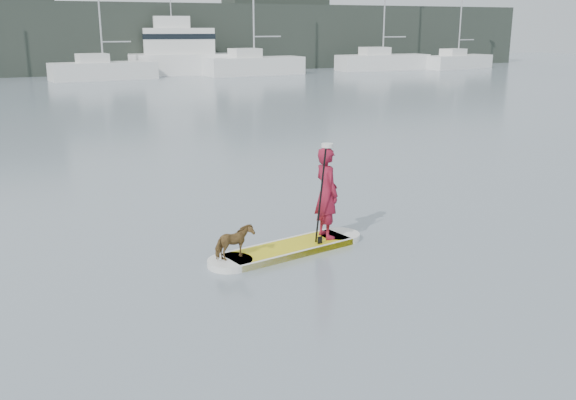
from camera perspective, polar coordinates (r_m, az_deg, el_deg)
name	(u,v)px	position (r m, az deg, el deg)	size (l,w,h in m)	color
paddleboard	(288,249)	(11.94, 0.00, -4.36)	(3.25, 1.29, 0.12)	gold
paddler	(327,193)	(12.19, 3.45, 0.64)	(0.64, 0.42, 1.76)	maroon
white_cap	(327,145)	(11.99, 3.52, 4.87)	(0.22, 0.22, 0.07)	silver
dog	(234,242)	(11.22, -4.80, -3.79)	(0.32, 0.70, 0.59)	brown
paddle	(320,209)	(11.84, 2.89, -0.80)	(0.10, 0.30, 2.00)	black
sailboat_d	(103,69)	(52.59, -16.15, 11.15)	(8.20, 3.27, 11.78)	white
sailboat_e	(253,64)	(55.62, -3.09, 11.94)	(8.60, 3.28, 12.25)	white
sailboat_f	(382,60)	(62.47, 8.35, 12.19)	(8.97, 2.92, 13.32)	white
motor_yacht_a	(186,53)	(56.73, -9.05, 12.77)	(11.06, 5.27, 6.37)	white
shore_mass	(93,38)	(60.60, -16.96, 13.61)	(90.00, 6.00, 6.00)	black
shore_building_east	(276,26)	(66.50, -1.09, 15.19)	(10.00, 4.00, 8.00)	black
sailboat_g	(457,60)	(66.10, 14.82, 11.93)	(8.01, 3.85, 10.96)	white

